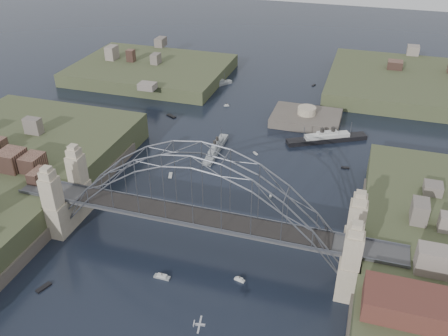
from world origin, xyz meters
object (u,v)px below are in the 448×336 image
wharf_shed (427,309)px  naval_cruiser_near (216,149)px  bridge (198,201)px  ocean_liner (327,138)px  fort_island (306,123)px  naval_cruiser_far (215,85)px

wharf_shed → naval_cruiser_near: (-54.14, 56.51, -9.15)m
wharf_shed → bridge: bearing=162.3°
wharf_shed → ocean_liner: bearing=108.2°
wharf_shed → ocean_liner: 76.89m
fort_island → ocean_liner: (8.18, -11.46, 1.30)m
naval_cruiser_near → naval_cruiser_far: 51.58m
bridge → ocean_liner: (20.18, 58.54, -11.37)m
wharf_shed → naval_cruiser_near: bearing=133.8°
ocean_liner → bridge: bearing=-109.0°
bridge → ocean_liner: 62.96m
naval_cruiser_near → naval_cruiser_far: size_ratio=1.38×
fort_island → naval_cruiser_near: bearing=-128.8°
bridge → naval_cruiser_far: bearing=106.2°
ocean_liner → wharf_shed: bearing=-71.8°
naval_cruiser_near → ocean_liner: bearing=27.9°
naval_cruiser_far → naval_cruiser_near: bearing=-71.4°
bridge → naval_cruiser_near: size_ratio=4.59×
naval_cruiser_near → naval_cruiser_far: bearing=108.6°
naval_cruiser_far → ocean_liner: (46.80, -32.84, 0.17)m
fort_island → wharf_shed: 90.48m
fort_island → naval_cruiser_far: fort_island is taller
naval_cruiser_far → wharf_shed: bearing=-56.2°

